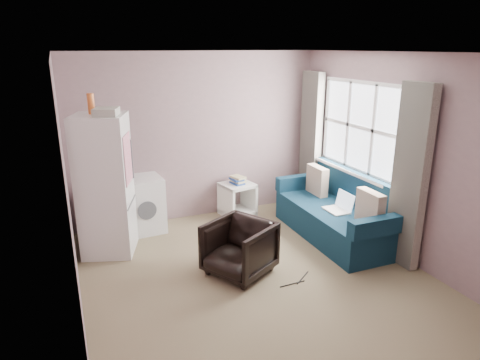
{
  "coord_description": "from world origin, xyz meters",
  "views": [
    {
      "loc": [
        -1.89,
        -3.98,
        2.56
      ],
      "look_at": [
        0.05,
        0.6,
        1.0
      ],
      "focal_mm": 32.0,
      "sensor_mm": 36.0,
      "label": 1
    }
  ],
  "objects_px": {
    "fridge": "(105,185)",
    "sofa": "(340,214)",
    "washing_machine": "(142,203)",
    "armchair": "(239,246)",
    "side_table": "(237,197)"
  },
  "relations": [
    {
      "from": "armchair",
      "to": "sofa",
      "type": "height_order",
      "value": "sofa"
    },
    {
      "from": "armchair",
      "to": "fridge",
      "type": "bearing_deg",
      "value": -161.38
    },
    {
      "from": "armchair",
      "to": "fridge",
      "type": "relative_size",
      "value": 0.34
    },
    {
      "from": "fridge",
      "to": "washing_machine",
      "type": "xyz_separation_m",
      "value": [
        0.51,
        0.5,
        -0.49
      ]
    },
    {
      "from": "washing_machine",
      "to": "side_table",
      "type": "relative_size",
      "value": 1.25
    },
    {
      "from": "fridge",
      "to": "sofa",
      "type": "bearing_deg",
      "value": 4.32
    },
    {
      "from": "armchair",
      "to": "sofa",
      "type": "relative_size",
      "value": 0.35
    },
    {
      "from": "washing_machine",
      "to": "side_table",
      "type": "bearing_deg",
      "value": -3.4
    },
    {
      "from": "fridge",
      "to": "sofa",
      "type": "height_order",
      "value": "fridge"
    },
    {
      "from": "armchair",
      "to": "sofa",
      "type": "distance_m",
      "value": 1.76
    },
    {
      "from": "armchair",
      "to": "side_table",
      "type": "xyz_separation_m",
      "value": [
        0.68,
        1.7,
        -0.05
      ]
    },
    {
      "from": "side_table",
      "to": "washing_machine",
      "type": "bearing_deg",
      "value": -179.22
    },
    {
      "from": "armchair",
      "to": "washing_machine",
      "type": "xyz_separation_m",
      "value": [
        -0.8,
        1.68,
        0.07
      ]
    },
    {
      "from": "fridge",
      "to": "washing_machine",
      "type": "bearing_deg",
      "value": 62.47
    },
    {
      "from": "washing_machine",
      "to": "fridge",
      "type": "bearing_deg",
      "value": -140.22
    }
  ]
}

